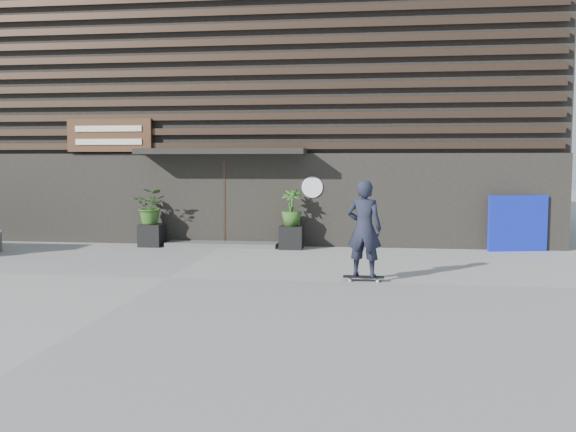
# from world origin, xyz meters

# --- Properties ---
(ground) EXTENTS (80.00, 80.00, 0.00)m
(ground) POSITION_xyz_m (0.00, 0.00, 0.00)
(ground) COLOR gray
(ground) RESTS_ON ground
(entrance_step) EXTENTS (3.00, 0.80, 0.12)m
(entrance_step) POSITION_xyz_m (0.00, 4.60, 0.06)
(entrance_step) COLOR #4B4B49
(entrance_step) RESTS_ON ground
(planter_pot_left) EXTENTS (0.60, 0.60, 0.60)m
(planter_pot_left) POSITION_xyz_m (-1.90, 4.40, 0.30)
(planter_pot_left) COLOR black
(planter_pot_left) RESTS_ON ground
(bamboo_left) EXTENTS (0.86, 0.75, 0.96)m
(bamboo_left) POSITION_xyz_m (-1.90, 4.40, 1.08)
(bamboo_left) COLOR #2D591E
(bamboo_left) RESTS_ON planter_pot_left
(planter_pot_right) EXTENTS (0.60, 0.60, 0.60)m
(planter_pot_right) POSITION_xyz_m (1.90, 4.40, 0.30)
(planter_pot_right) COLOR black
(planter_pot_right) RESTS_ON ground
(bamboo_right) EXTENTS (0.54, 0.54, 0.96)m
(bamboo_right) POSITION_xyz_m (1.90, 4.40, 1.08)
(bamboo_right) COLOR #2D591E
(bamboo_right) RESTS_ON planter_pot_right
(blue_tarp) EXTENTS (1.51, 0.43, 1.43)m
(blue_tarp) POSITION_xyz_m (7.67, 4.70, 0.71)
(blue_tarp) COLOR #0D1AAB
(blue_tarp) RESTS_ON ground
(building) EXTENTS (18.00, 11.00, 8.00)m
(building) POSITION_xyz_m (-0.00, 9.96, 3.99)
(building) COLOR black
(building) RESTS_ON ground
(skateboarder) EXTENTS (0.78, 0.58, 1.94)m
(skateboarder) POSITION_xyz_m (3.81, 0.15, 1.01)
(skateboarder) COLOR black
(skateboarder) RESTS_ON ground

